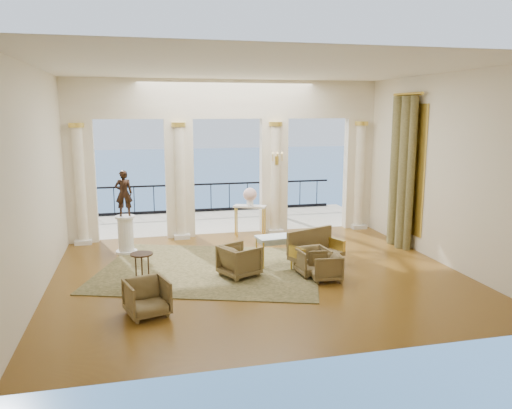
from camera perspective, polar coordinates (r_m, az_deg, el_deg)
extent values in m
plane|color=#44280C|center=(11.36, 0.27, -7.94)|extent=(9.00, 9.00, 0.00)
plane|color=#EEE4C8|center=(7.07, 7.90, -0.62)|extent=(9.00, 0.00, 9.00)
plane|color=#EEE4C8|center=(10.74, -23.79, 2.41)|extent=(0.00, 8.00, 8.00)
plane|color=#EEE4C8|center=(12.68, 20.51, 3.77)|extent=(0.00, 8.00, 8.00)
plane|color=white|center=(10.80, 0.29, 15.32)|extent=(9.00, 9.00, 0.00)
cube|color=beige|center=(14.54, -3.35, 11.93)|extent=(9.00, 0.30, 1.10)
cube|color=beige|center=(14.53, -19.41, 2.44)|extent=(0.80, 0.30, 3.40)
cylinder|color=beige|center=(14.36, -19.45, 1.95)|extent=(0.28, 0.28, 3.20)
cylinder|color=#E8C34C|center=(14.23, -19.87, 8.53)|extent=(0.40, 0.40, 0.12)
cube|color=silver|center=(14.66, -19.08, -4.01)|extent=(0.45, 0.45, 0.12)
cube|color=beige|center=(14.49, -8.73, 2.91)|extent=(0.80, 0.30, 3.40)
cylinder|color=beige|center=(14.32, -8.66, 2.42)|extent=(0.28, 0.28, 3.20)
cylinder|color=#E8C34C|center=(14.18, -8.84, 9.03)|extent=(0.40, 0.40, 0.12)
cube|color=silver|center=(14.62, -8.49, -3.57)|extent=(0.45, 0.45, 0.12)
cube|color=beige|center=(14.97, 2.03, 3.27)|extent=(0.80, 0.30, 3.40)
cylinder|color=beige|center=(14.81, 2.21, 2.80)|extent=(0.28, 0.28, 3.20)
cylinder|color=#E8C34C|center=(14.67, 2.26, 9.19)|extent=(0.40, 0.40, 0.12)
cube|color=silver|center=(15.10, 2.17, -3.00)|extent=(0.45, 0.45, 0.12)
cube|color=beige|center=(15.89, 11.48, 3.49)|extent=(0.80, 0.30, 3.40)
cylinder|color=beige|center=(15.74, 11.74, 3.05)|extent=(0.28, 0.28, 3.20)
cylinder|color=#E8C34C|center=(15.62, 11.97, 9.06)|extent=(0.40, 0.40, 0.12)
cube|color=silver|center=(16.01, 11.54, -2.42)|extent=(0.45, 0.45, 0.12)
cube|color=#B7AE96|center=(16.86, -4.36, -1.96)|extent=(10.00, 3.60, 0.10)
cube|color=black|center=(18.23, -5.19, 2.34)|extent=(9.00, 0.06, 0.06)
cube|color=black|center=(18.39, -5.14, -0.59)|extent=(9.00, 0.06, 0.10)
cylinder|color=black|center=(18.31, -5.17, 0.79)|extent=(0.03, 0.03, 1.00)
cylinder|color=black|center=(18.20, -18.05, 0.25)|extent=(0.03, 0.03, 1.00)
cylinder|color=black|center=(19.31, 6.97, 1.27)|extent=(0.03, 0.03, 1.00)
cylinder|color=#4C3823|center=(17.72, 1.57, 5.72)|extent=(0.20, 0.20, 4.20)
plane|color=#225996|center=(71.16, -11.15, 2.67)|extent=(160.00, 160.00, 0.00)
cylinder|color=brown|center=(13.48, 17.27, 3.26)|extent=(0.26, 0.26, 4.00)
cylinder|color=brown|center=(13.85, 16.19, 3.51)|extent=(0.32, 0.32, 4.00)
cylinder|color=brown|center=(14.26, 15.44, 3.74)|extent=(0.26, 0.26, 4.00)
cylinder|color=#E8C34C|center=(13.81, 16.97, 11.98)|extent=(0.08, 1.40, 0.08)
cube|color=#E8C34C|center=(13.94, 16.96, 3.92)|extent=(0.04, 1.60, 3.40)
cube|color=#E8C34C|center=(14.60, 2.38, 5.06)|extent=(0.10, 0.04, 0.25)
cylinder|color=#E8C34C|center=(14.48, 1.93, 5.41)|extent=(0.02, 0.02, 0.22)
cylinder|color=#E8C34C|center=(14.52, 2.47, 5.42)|extent=(0.02, 0.02, 0.22)
cylinder|color=#E8C34C|center=(14.56, 3.00, 5.43)|extent=(0.02, 0.02, 0.22)
cube|color=#2B3117|center=(11.73, -5.29, -7.33)|extent=(5.91, 5.22, 0.02)
imported|color=#46381D|center=(9.27, -12.35, -10.17)|extent=(0.87, 0.84, 0.73)
imported|color=#46381D|center=(11.27, 6.50, -6.34)|extent=(0.72, 0.68, 0.68)
imported|color=#46381D|center=(10.99, 7.95, -6.91)|extent=(0.66, 0.70, 0.65)
imported|color=#46381D|center=(11.12, -1.89, -6.25)|extent=(0.97, 0.99, 0.78)
cube|color=#46381D|center=(11.79, 6.95, -5.80)|extent=(1.45, 1.01, 0.10)
cube|color=#46381D|center=(11.89, 6.14, -4.05)|extent=(1.28, 0.58, 0.55)
cube|color=#E8C34C|center=(11.34, 4.61, -5.48)|extent=(0.28, 0.54, 0.26)
cube|color=#E8C34C|center=(12.16, 9.16, -4.47)|extent=(0.28, 0.54, 0.26)
cylinder|color=#E8C34C|center=(11.32, 5.49, -7.40)|extent=(0.05, 0.05, 0.25)
cylinder|color=#E8C34C|center=(12.07, 9.67, -6.34)|extent=(0.05, 0.05, 0.25)
cylinder|color=#E8C34C|center=(11.64, 4.08, -6.87)|extent=(0.05, 0.05, 0.25)
cylinder|color=#E8C34C|center=(12.37, 8.24, -5.88)|extent=(0.05, 0.05, 0.25)
cube|color=#95B1C0|center=(11.85, 2.55, -3.73)|extent=(1.08, 0.68, 0.05)
cylinder|color=#E8C34C|center=(11.57, 0.85, -5.89)|extent=(0.04, 0.04, 0.66)
cylinder|color=#E8C34C|center=(11.92, 5.04, -5.43)|extent=(0.04, 0.04, 0.66)
cylinder|color=#E8C34C|center=(11.99, 0.05, -5.29)|extent=(0.04, 0.04, 0.66)
cylinder|color=#E8C34C|center=(12.33, 4.12, -4.87)|extent=(0.04, 0.04, 0.66)
cylinder|color=silver|center=(13.38, -14.57, -5.25)|extent=(0.54, 0.54, 0.07)
cylinder|color=silver|center=(13.26, -14.66, -3.35)|extent=(0.39, 0.39, 0.86)
cylinder|color=silver|center=(13.16, -14.75, -1.38)|extent=(0.50, 0.50, 0.05)
imported|color=black|center=(13.05, -14.88, 1.26)|extent=(0.44, 0.30, 1.17)
cube|color=silver|center=(14.61, -0.69, -0.21)|extent=(1.01, 0.73, 0.05)
cylinder|color=#E8C34C|center=(14.66, -2.39, -1.96)|extent=(0.05, 0.05, 0.84)
cylinder|color=#E8C34C|center=(14.49, 0.82, -2.11)|extent=(0.05, 0.05, 0.84)
cylinder|color=#E8C34C|center=(14.91, -2.15, -1.75)|extent=(0.05, 0.05, 0.84)
cylinder|color=#E8C34C|center=(14.74, 1.01, -1.89)|extent=(0.05, 0.05, 0.84)
cylinder|color=white|center=(14.58, -0.69, 0.36)|extent=(0.20, 0.20, 0.25)
sphere|color=#D79296|center=(14.54, -0.69, 1.15)|extent=(0.40, 0.40, 0.40)
cylinder|color=black|center=(10.54, -12.95, -5.55)|extent=(0.46, 0.46, 0.03)
cylinder|color=black|center=(10.71, -12.18, -7.33)|extent=(0.03, 0.03, 0.72)
cylinder|color=black|center=(10.72, -13.54, -7.38)|extent=(0.03, 0.03, 0.72)
cylinder|color=black|center=(10.51, -12.88, -7.72)|extent=(0.03, 0.03, 0.72)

